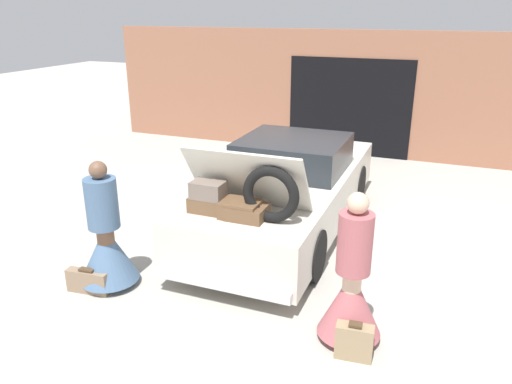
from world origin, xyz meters
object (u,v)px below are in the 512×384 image
car (287,190)px  suitcase_beside_right_person (354,342)px  person_left (106,243)px  person_right (351,290)px  suitcase_beside_left_person (88,281)px

car → suitcase_beside_right_person: size_ratio=12.11×
person_left → person_right: (2.98, 0.00, 0.01)m
car → person_left: (-1.49, -2.44, -0.06)m
suitcase_beside_right_person → person_right: bearing=111.2°
car → person_right: bearing=-58.5°
car → suitcase_beside_left_person: size_ratio=8.82×
person_right → suitcase_beside_left_person: bearing=83.7°
person_left → suitcase_beside_left_person: person_left is taller
person_right → suitcase_beside_right_person: bearing=-169.9°
car → suitcase_beside_left_person: (-1.61, -2.70, -0.48)m
person_right → suitcase_beside_left_person: (-3.11, -0.26, -0.43)m
car → suitcase_beside_right_person: bearing=-59.5°
suitcase_beside_right_person → suitcase_beside_left_person: bearing=179.6°
car → suitcase_beside_right_person: car is taller
person_left → suitcase_beside_left_person: size_ratio=2.95×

